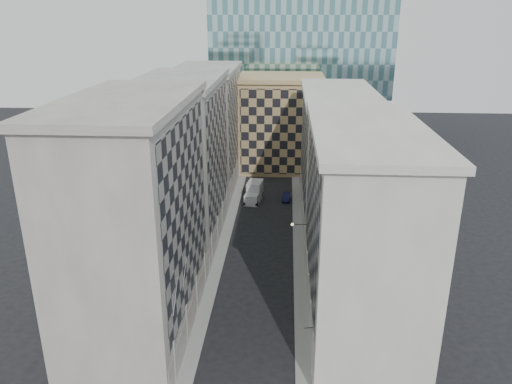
% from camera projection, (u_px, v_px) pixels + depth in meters
% --- Properties ---
extents(sidewalk_west, '(1.50, 100.00, 0.15)m').
position_uv_depth(sidewalk_west, '(223.00, 246.00, 69.37)').
color(sidewalk_west, gray).
rests_on(sidewalk_west, ground).
extents(sidewalk_east, '(1.50, 100.00, 0.15)m').
position_uv_depth(sidewalk_east, '(299.00, 248.00, 68.75)').
color(sidewalk_east, gray).
rests_on(sidewalk_east, ground).
extents(bldg_left_a, '(10.80, 22.80, 23.70)m').
position_uv_depth(bldg_left_a, '(137.00, 221.00, 47.85)').
color(bldg_left_a, gray).
rests_on(bldg_left_a, ground).
extents(bldg_left_b, '(10.80, 22.80, 22.70)m').
position_uv_depth(bldg_left_b, '(183.00, 161.00, 68.65)').
color(bldg_left_b, gray).
rests_on(bldg_left_b, ground).
extents(bldg_left_c, '(10.80, 22.80, 21.70)m').
position_uv_depth(bldg_left_c, '(208.00, 129.00, 89.45)').
color(bldg_left_c, gray).
rests_on(bldg_left_c, ground).
extents(bldg_right_a, '(10.80, 26.80, 20.70)m').
position_uv_depth(bldg_right_a, '(359.00, 225.00, 50.85)').
color(bldg_right_a, '#B6B3A7').
rests_on(bldg_right_a, ground).
extents(bldg_right_b, '(10.80, 28.80, 19.70)m').
position_uv_depth(bldg_right_b, '(336.00, 156.00, 76.32)').
color(bldg_right_b, '#B6B3A7').
rests_on(bldg_right_b, ground).
extents(tan_block, '(16.80, 14.80, 18.80)m').
position_uv_depth(tan_block, '(281.00, 122.00, 101.26)').
color(tan_block, tan).
rests_on(tan_block, ground).
extents(church_tower, '(7.20, 7.20, 51.50)m').
position_uv_depth(church_tower, '(274.00, 29.00, 108.59)').
color(church_tower, '#2F2925').
rests_on(church_tower, ground).
extents(flagpoles_left, '(0.10, 6.33, 2.33)m').
position_uv_depth(flagpoles_left, '(180.00, 285.00, 44.19)').
color(flagpoles_left, gray).
rests_on(flagpoles_left, ground).
extents(bracket_lamp, '(1.98, 0.36, 0.36)m').
position_uv_depth(bracket_lamp, '(294.00, 224.00, 61.08)').
color(bracket_lamp, black).
rests_on(bracket_lamp, ground).
extents(box_truck, '(3.08, 6.04, 3.17)m').
position_uv_depth(box_truck, '(254.00, 193.00, 85.66)').
color(box_truck, silver).
rests_on(box_truck, ground).
extents(dark_car, '(1.68, 3.89, 1.25)m').
position_uv_depth(dark_car, '(287.00, 197.00, 85.96)').
color(dark_car, '#0E1133').
rests_on(dark_car, ground).
extents(shop_sign, '(1.17, 0.67, 0.75)m').
position_uv_depth(shop_sign, '(302.00, 331.00, 44.70)').
color(shop_sign, black).
rests_on(shop_sign, ground).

